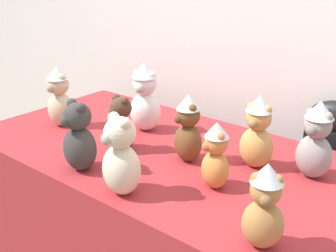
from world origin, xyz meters
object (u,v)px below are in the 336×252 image
Objects in this scene: instrument_case at (328,191)px; teddy_bear_caramel at (264,207)px; teddy_bear_ginger at (216,156)px; teddy_bear_cocoa at (121,125)px; teddy_bear_ash at (316,141)px; teddy_bear_chestnut at (188,129)px; teddy_bear_sand at (59,97)px; teddy_bear_honey at (257,133)px; teddy_bear_snow at (145,98)px; teddy_bear_charcoal at (79,138)px; teddy_bear_cream at (121,158)px; display_table at (168,224)px.

instrument_case is 1.03m from teddy_bear_caramel.
teddy_bear_cocoa is at bearing -152.58° from teddy_bear_ginger.
teddy_bear_ash is at bearing -89.95° from instrument_case.
teddy_bear_chestnut is (-0.42, -0.62, 0.42)m from instrument_case.
teddy_bear_sand is 0.45m from teddy_bear_cocoa.
teddy_bear_sand is 1.21× the size of teddy_bear_ginger.
teddy_bear_cocoa is at bearing -3.16° from teddy_bear_sand.
teddy_bear_honey is 0.28m from teddy_bear_chestnut.
teddy_bear_ash is (0.83, 0.04, -0.02)m from teddy_bear_snow.
teddy_bear_sand is 1.01m from teddy_bear_honey.
teddy_bear_snow is at bearing 110.94° from teddy_bear_charcoal.
teddy_bear_caramel is at bearing -78.05° from teddy_bear_ash.
instrument_case is at bearing 78.64° from teddy_bear_cream.
teddy_bear_cocoa is (-0.50, 0.02, -0.01)m from teddy_bear_ginger.
teddy_bear_cream is (-0.53, -0.04, 0.01)m from teddy_bear_caramel.
teddy_bear_charcoal is at bearing -104.37° from teddy_bear_chestnut.
teddy_bear_snow is (-0.88, 0.47, 0.04)m from teddy_bear_caramel.
teddy_bear_cream reaches higher than teddy_bear_charcoal.
display_table is 0.82m from teddy_bear_sand.
teddy_bear_ginger is at bearing 34.68° from teddy_bear_charcoal.
teddy_bear_caramel is 0.60m from teddy_bear_chestnut.
teddy_bear_cream is (-0.27, -0.49, -0.01)m from teddy_bear_honey.
teddy_bear_honey is 0.56m from teddy_bear_cream.
teddy_bear_snow is 1.12× the size of teddy_bear_honey.
teddy_bear_caramel is at bearing -90.17° from instrument_case.
teddy_bear_honey is 0.22m from teddy_bear_ash.
teddy_bear_sand is at bearing -152.30° from teddy_bear_ginger.
display_table is 0.54m from teddy_bear_cocoa.
teddy_bear_sand is 0.77m from teddy_bear_cream.
teddy_bear_sand reaches higher than teddy_bear_chestnut.
teddy_bear_caramel is at bearing -63.21° from teddy_bear_honey.
teddy_bear_sand is 0.95m from teddy_bear_ginger.
display_table is 6.08× the size of teddy_bear_honey.
teddy_bear_honey is at bearing 73.80° from teddy_bear_cream.
teddy_bear_chestnut is at bearing 60.78° from teddy_bear_charcoal.
display_table is 6.17× the size of teddy_bear_cream.
teddy_bear_chestnut is 0.24m from teddy_bear_ginger.
teddy_bear_chestnut is at bearing -155.91° from teddy_bear_honey.
teddy_bear_cream is 0.97× the size of teddy_bear_ash.
teddy_bear_cream is at bearing -103.81° from teddy_bear_ginger.
teddy_bear_ash reaches higher than teddy_bear_charcoal.
teddy_bear_ginger is 0.50m from teddy_bear_cocoa.
teddy_bear_snow is 1.11× the size of teddy_bear_ash.
teddy_bear_snow is at bearing 152.60° from display_table.
display_table is 6.38× the size of teddy_bear_chestnut.
teddy_bear_snow is 0.26m from teddy_bear_cocoa.
instrument_case is 3.04× the size of teddy_bear_sand.
teddy_bear_cocoa is at bearing -160.68° from teddy_bear_honey.
teddy_bear_snow reaches higher than teddy_bear_sand.
teddy_bear_chestnut is (0.12, -0.02, 0.52)m from display_table.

